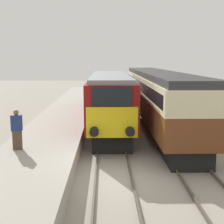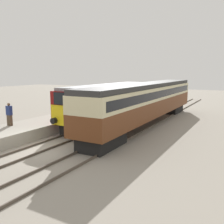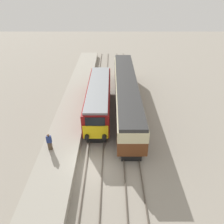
# 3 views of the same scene
# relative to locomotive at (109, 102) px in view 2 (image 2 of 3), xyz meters

# --- Properties ---
(ground_plane) EXTENTS (120.00, 120.00, 0.00)m
(ground_plane) POSITION_rel_locomotive_xyz_m (0.00, -9.40, -2.08)
(ground_plane) COLOR gray
(platform_left) EXTENTS (3.50, 50.00, 0.87)m
(platform_left) POSITION_rel_locomotive_xyz_m (-3.30, -1.40, -1.65)
(platform_left) COLOR #9E998C
(platform_left) RESTS_ON ground_plane
(rails_near_track) EXTENTS (1.51, 60.00, 0.14)m
(rails_near_track) POSITION_rel_locomotive_xyz_m (0.00, -4.40, -2.01)
(rails_near_track) COLOR #4C4238
(rails_near_track) RESTS_ON ground_plane
(rails_far_track) EXTENTS (1.50, 60.00, 0.14)m
(rails_far_track) POSITION_rel_locomotive_xyz_m (3.40, -4.40, -2.01)
(rails_far_track) COLOR #4C4238
(rails_far_track) RESTS_ON ground_plane
(locomotive) EXTENTS (2.70, 13.40, 3.74)m
(locomotive) POSITION_rel_locomotive_xyz_m (0.00, 0.00, 0.00)
(locomotive) COLOR black
(locomotive) RESTS_ON ground_plane
(passenger_carriage) EXTENTS (2.75, 20.77, 3.90)m
(passenger_carriage) POSITION_rel_locomotive_xyz_m (3.40, 1.36, 0.30)
(passenger_carriage) COLOR black
(passenger_carriage) RESTS_ON ground_plane
(person_on_platform) EXTENTS (0.44, 0.26, 1.74)m
(person_on_platform) POSITION_rel_locomotive_xyz_m (-4.13, -7.95, -0.34)
(person_on_platform) COLOR #473828
(person_on_platform) RESTS_ON platform_left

